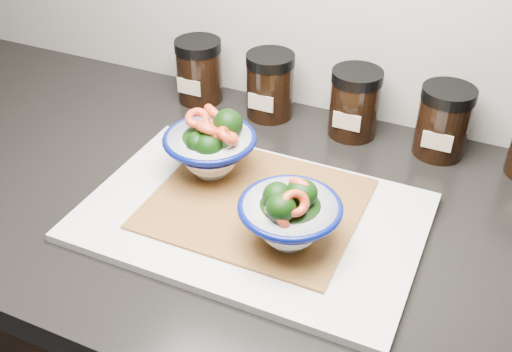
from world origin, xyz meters
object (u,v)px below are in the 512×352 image
at_px(bowl_right, 289,215).
at_px(bowl_left, 211,147).
at_px(spice_jar_c, 355,103).
at_px(spice_jar_b, 270,85).
at_px(cutting_board, 252,217).
at_px(spice_jar_d, 443,121).
at_px(spice_jar_a, 199,71).

bearing_deg(bowl_right, bowl_left, 149.05).
relative_size(bowl_right, spice_jar_c, 1.15).
bearing_deg(spice_jar_b, cutting_board, -71.29).
distance_m(spice_jar_b, spice_jar_c, 0.15).
bearing_deg(spice_jar_c, spice_jar_b, 180.00).
relative_size(cutting_board, spice_jar_b, 3.98).
xyz_separation_m(spice_jar_b, spice_jar_d, (0.29, 0.00, 0.00)).
height_order(spice_jar_c, spice_jar_d, same).
bearing_deg(spice_jar_d, cutting_board, -125.74).
bearing_deg(spice_jar_b, bowl_left, -89.75).
relative_size(spice_jar_b, spice_jar_c, 1.00).
height_order(spice_jar_a, spice_jar_b, same).
xyz_separation_m(bowl_right, spice_jar_b, (-0.16, 0.31, -0.00)).
height_order(cutting_board, spice_jar_a, spice_jar_a).
bearing_deg(bowl_left, spice_jar_c, 55.52).
xyz_separation_m(bowl_left, spice_jar_c, (0.15, 0.22, -0.00)).
bearing_deg(cutting_board, spice_jar_a, 129.97).
height_order(cutting_board, spice_jar_d, spice_jar_d).
height_order(bowl_left, spice_jar_d, bowl_left).
distance_m(bowl_right, spice_jar_c, 0.31).
xyz_separation_m(spice_jar_a, spice_jar_b, (0.14, 0.00, 0.00)).
height_order(bowl_right, spice_jar_d, bowl_right).
relative_size(bowl_left, spice_jar_b, 1.19).
bearing_deg(bowl_left, spice_jar_b, 90.25).
bearing_deg(cutting_board, spice_jar_b, 108.71).
distance_m(spice_jar_a, spice_jar_d, 0.43).
relative_size(cutting_board, bowl_right, 3.47).
relative_size(spice_jar_c, spice_jar_d, 1.00).
xyz_separation_m(bowl_left, spice_jar_a, (-0.14, 0.22, -0.00)).
xyz_separation_m(bowl_left, bowl_right, (0.16, -0.10, -0.00)).
xyz_separation_m(bowl_left, spice_jar_d, (0.29, 0.22, -0.00)).
distance_m(spice_jar_a, spice_jar_b, 0.14).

